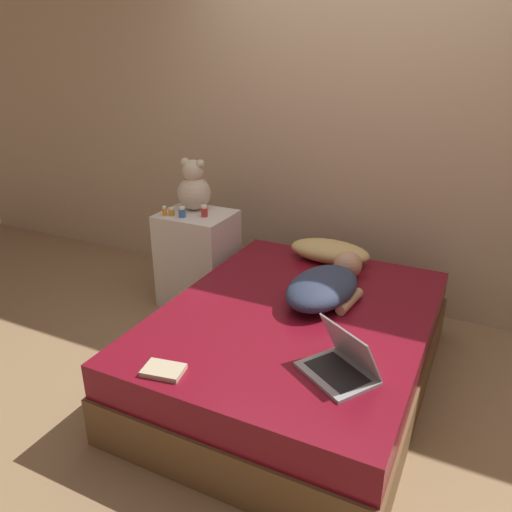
% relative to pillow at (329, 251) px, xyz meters
% --- Properties ---
extents(ground_plane, '(12.00, 12.00, 0.00)m').
position_rel_pillow_xyz_m(ground_plane, '(0.06, -0.76, -0.54)').
color(ground_plane, '#937551').
extents(wall_back, '(8.00, 0.06, 2.60)m').
position_rel_pillow_xyz_m(wall_back, '(0.06, 0.45, 0.76)').
color(wall_back, tan).
rests_on(wall_back, ground_plane).
extents(bed, '(1.43, 1.86, 0.46)m').
position_rel_pillow_xyz_m(bed, '(0.06, -0.76, -0.31)').
color(bed, brown).
rests_on(bed, ground_plane).
extents(nightstand, '(0.51, 0.43, 0.71)m').
position_rel_pillow_xyz_m(nightstand, '(-0.97, -0.15, -0.18)').
color(nightstand, silver).
rests_on(nightstand, ground_plane).
extents(pillow, '(0.55, 0.27, 0.14)m').
position_rel_pillow_xyz_m(pillow, '(0.00, 0.00, 0.00)').
color(pillow, tan).
rests_on(pillow, bed).
extents(person_lying, '(0.42, 0.77, 0.18)m').
position_rel_pillow_xyz_m(person_lying, '(0.16, -0.53, 0.01)').
color(person_lying, '#2D3851').
rests_on(person_lying, bed).
extents(laptop, '(0.41, 0.38, 0.24)m').
position_rel_pillow_xyz_m(laptop, '(0.46, -1.20, -0.02)').
color(laptop, '#9E9EA3').
rests_on(laptop, bed).
extents(teddy_bear, '(0.25, 0.25, 0.38)m').
position_rel_pillow_xyz_m(teddy_bear, '(-1.03, -0.07, 0.34)').
color(teddy_bear, beige).
rests_on(teddy_bear, nightstand).
extents(bottle_amber, '(0.04, 0.04, 0.06)m').
position_rel_pillow_xyz_m(bottle_amber, '(-1.10, -0.26, 0.20)').
color(bottle_amber, gold).
rests_on(bottle_amber, nightstand).
extents(bottle_orange, '(0.03, 0.03, 0.07)m').
position_rel_pillow_xyz_m(bottle_orange, '(-1.14, -0.29, 0.21)').
color(bottle_orange, orange).
rests_on(bottle_orange, nightstand).
extents(bottle_blue, '(0.05, 0.05, 0.08)m').
position_rel_pillow_xyz_m(bottle_blue, '(-1.01, -0.26, 0.21)').
color(bottle_blue, '#3866B2').
rests_on(bottle_blue, nightstand).
extents(bottle_red, '(0.05, 0.05, 0.08)m').
position_rel_pillow_xyz_m(bottle_red, '(-0.88, -0.18, 0.22)').
color(bottle_red, '#B72D2D').
rests_on(bottle_red, nightstand).
extents(book, '(0.20, 0.15, 0.02)m').
position_rel_pillow_xyz_m(book, '(-0.26, -1.55, -0.06)').
color(book, '#C6B793').
rests_on(book, bed).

